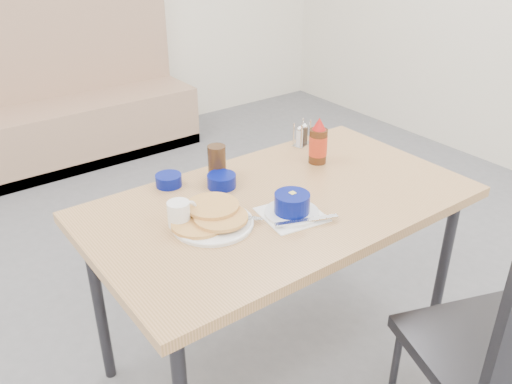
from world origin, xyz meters
TOP-DOWN VIEW (x-y plane):
  - booth_bench at (0.00, 2.78)m, footprint 1.90×0.56m
  - dining_table at (0.00, 0.25)m, footprint 1.40×0.80m
  - pancake_plate at (-0.29, 0.25)m, footprint 0.29×0.27m
  - coffee_mug at (-0.38, 0.32)m, footprint 0.11×0.08m
  - grits_setting at (-0.04, 0.14)m, footprint 0.23×0.24m
  - creamer_bowl at (-0.27, 0.59)m, footprint 0.10×0.10m
  - butter_bowl at (-0.12, 0.46)m, footprint 0.11×0.11m
  - amber_tumbler at (-0.09, 0.54)m, footprint 0.08×0.08m
  - condiment_caddy at (0.39, 0.59)m, footprint 0.10×0.08m
  - syrup_bottle at (0.32, 0.41)m, footprint 0.07×0.07m

SIDE VIEW (x-z plane):
  - booth_bench at x=0.00m, z-range -0.26..0.96m
  - dining_table at x=0.00m, z-range 0.32..1.08m
  - pancake_plate at x=-0.29m, z-range 0.76..0.80m
  - creamer_bowl at x=-0.27m, z-range 0.76..0.80m
  - butter_bowl at x=-0.12m, z-range 0.76..0.81m
  - grits_setting at x=-0.04m, z-range 0.75..0.84m
  - condiment_caddy at x=0.39m, z-range 0.74..0.85m
  - coffee_mug at x=-0.38m, z-range 0.76..0.85m
  - amber_tumbler at x=-0.09m, z-range 0.76..0.89m
  - syrup_bottle at x=0.32m, z-range 0.75..0.94m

